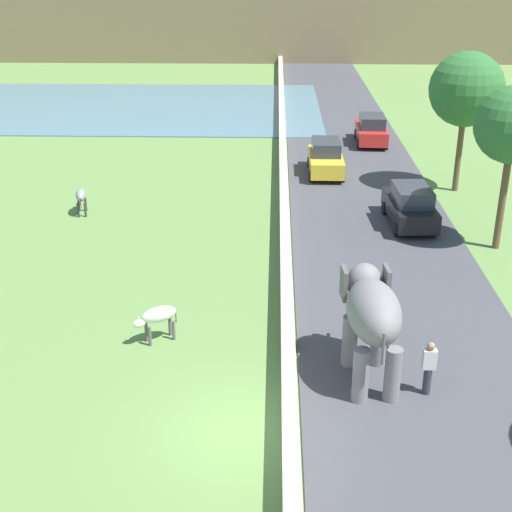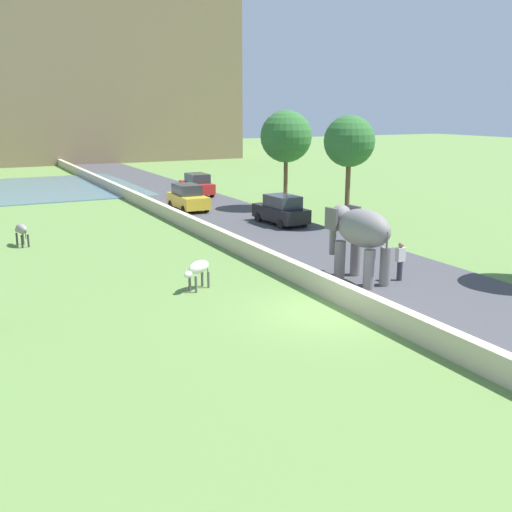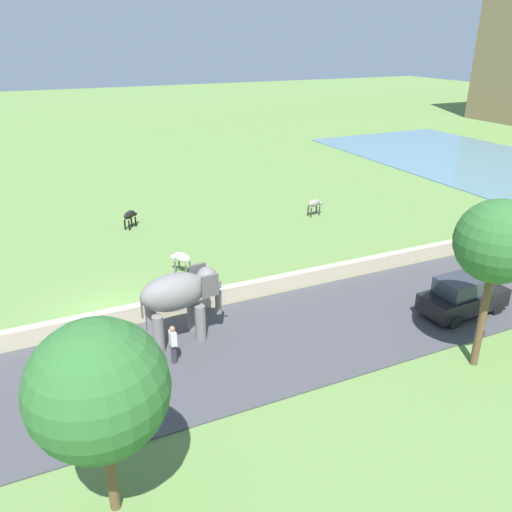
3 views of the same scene
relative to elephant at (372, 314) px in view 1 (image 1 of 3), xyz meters
The scene contains 12 objects.
ground_plane 4.68m from the elephant, 143.91° to the right, with size 220.00×220.00×0.00m, color #608442.
road_surface 17.70m from the elephant, 84.81° to the left, with size 7.00×120.00×0.06m, color #424247.
barrier_wall 15.76m from the elephant, 98.10° to the left, with size 0.40×110.00×0.79m, color beige.
lake 39.87m from the elephant, 115.92° to the left, with size 36.00×18.00×0.08m, color slate.
elephant is the anchor object (origin of this frame).
person_beside_elephant 2.04m from the elephant, 27.27° to the right, with size 0.36×0.22×1.63m.
car_yellow 19.27m from the elephant, 89.95° to the left, with size 1.81×4.01×1.80m.
car_red 25.71m from the elephant, 82.92° to the left, with size 1.92×4.06×1.80m.
car_black 12.36m from the elephant, 75.08° to the left, with size 1.94×4.08×1.80m.
cow_grey 17.24m from the elephant, 131.12° to the left, with size 0.67×1.42×1.15m.
cow_white 6.54m from the elephant, 162.95° to the left, with size 1.37×0.98×1.15m.
tree_near 18.13m from the elephant, 69.51° to the left, with size 3.49×3.49×6.70m.
Camera 1 is at (0.76, -14.40, 11.14)m, focal length 49.74 mm.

